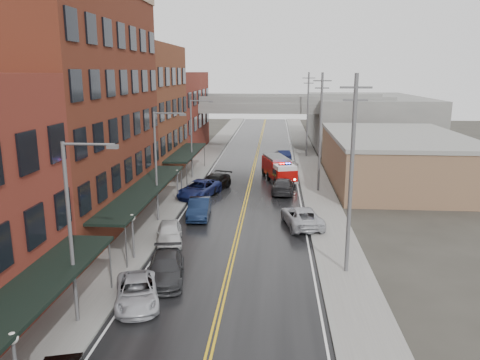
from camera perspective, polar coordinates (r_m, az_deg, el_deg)
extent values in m
cube|color=black|center=(43.90, 0.64, -2.87)|extent=(11.00, 160.00, 0.02)
cube|color=slate|center=(44.93, -8.70, -2.56)|extent=(3.00, 160.00, 0.15)
cube|color=slate|center=(44.03, 10.18, -2.94)|extent=(3.00, 160.00, 0.15)
cube|color=gray|center=(44.59, -6.63, -2.61)|extent=(0.30, 160.00, 0.15)
cube|color=gray|center=(43.89, 8.03, -2.91)|extent=(0.30, 160.00, 0.15)
cube|color=#501F15|center=(38.74, -20.28, 7.74)|extent=(9.00, 20.00, 18.00)
cube|color=brown|center=(55.21, -12.64, 8.02)|extent=(9.00, 15.00, 15.00)
cube|color=maroon|center=(72.19, -8.54, 8.11)|extent=(9.00, 20.00, 12.00)
cube|color=#846247|center=(54.62, 18.38, 2.32)|extent=(14.00, 22.00, 5.00)
cube|color=slate|center=(83.91, 14.97, 7.12)|extent=(18.00, 30.00, 8.00)
cube|color=black|center=(21.15, -25.93, -13.72)|extent=(2.60, 16.00, 0.18)
cylinder|color=slate|center=(27.52, -15.53, -10.01)|extent=(0.10, 0.10, 3.00)
cube|color=black|center=(37.69, -11.52, -1.11)|extent=(2.60, 18.00, 0.18)
cylinder|color=slate|center=(29.97, -13.72, -7.96)|extent=(0.10, 0.10, 3.00)
cylinder|color=slate|center=(45.89, -7.16, -0.34)|extent=(0.10, 0.10, 3.00)
cube|color=black|center=(54.37, -6.54, 3.39)|extent=(2.60, 13.00, 0.18)
cylinder|color=slate|center=(48.57, -6.51, 0.42)|extent=(0.10, 0.10, 3.00)
cylinder|color=slate|center=(60.36, -4.34, 2.95)|extent=(0.10, 0.10, 3.00)
sphere|color=silver|center=(19.16, -26.02, -16.94)|extent=(0.44, 0.44, 0.44)
cylinder|color=#59595B|center=(31.44, -12.90, -7.10)|extent=(0.14, 0.14, 2.80)
sphere|color=silver|center=(30.96, -13.04, -4.49)|extent=(0.44, 0.44, 0.44)
cylinder|color=#59595B|center=(44.40, -7.62, -0.94)|extent=(0.14, 0.14, 2.80)
sphere|color=silver|center=(44.07, -7.68, 0.95)|extent=(0.44, 0.44, 0.44)
cylinder|color=#59595B|center=(23.52, -19.96, -6.51)|extent=(0.18, 0.18, 9.00)
cylinder|color=#59595B|center=(22.02, -17.99, 4.17)|extent=(2.40, 0.12, 0.12)
cube|color=#59595B|center=(21.64, -15.27, 3.93)|extent=(0.50, 0.22, 0.18)
cylinder|color=#59595B|center=(38.12, -10.20, 1.42)|extent=(0.18, 0.18, 9.00)
cylinder|color=#59595B|center=(37.21, -8.67, 8.05)|extent=(2.40, 0.12, 0.12)
cube|color=#59595B|center=(36.99, -6.99, 7.91)|extent=(0.50, 0.22, 0.18)
cylinder|color=#59595B|center=(53.53, -5.94, 4.88)|extent=(0.18, 0.18, 9.00)
cylinder|color=#59595B|center=(52.88, -4.76, 9.60)|extent=(2.40, 0.12, 0.12)
cube|color=#59595B|center=(52.73, -3.56, 9.50)|extent=(0.50, 0.22, 0.18)
cylinder|color=#59595B|center=(28.15, 13.39, 0.27)|extent=(0.24, 0.24, 12.00)
cube|color=#59595B|center=(27.50, 13.97, 10.89)|extent=(1.80, 0.12, 0.12)
cube|color=#59595B|center=(27.53, 13.89, 9.44)|extent=(1.40, 0.12, 0.12)
cylinder|color=#59595B|center=(47.72, 9.76, 5.58)|extent=(0.24, 0.24, 12.00)
cube|color=#59595B|center=(47.34, 10.01, 11.83)|extent=(1.80, 0.12, 0.12)
cube|color=#59595B|center=(47.36, 9.98, 10.99)|extent=(1.40, 0.12, 0.12)
cylinder|color=#59595B|center=(67.54, 8.24, 7.79)|extent=(0.24, 0.24, 12.00)
cube|color=#59595B|center=(67.27, 8.39, 12.20)|extent=(1.80, 0.12, 0.12)
cube|color=#59595B|center=(67.29, 8.37, 11.61)|extent=(1.40, 0.12, 0.12)
cube|color=slate|center=(74.36, 2.30, 8.96)|extent=(40.00, 10.00, 1.50)
cube|color=slate|center=(75.93, -6.10, 6.14)|extent=(1.60, 8.00, 6.00)
cube|color=slate|center=(75.13, 10.73, 5.92)|extent=(1.60, 8.00, 6.00)
cube|color=#A20A07|center=(54.14, 4.42, 1.65)|extent=(3.48, 5.33, 1.87)
cube|color=#A20A07|center=(50.93, 5.48, 0.60)|extent=(2.78, 2.84, 1.34)
cube|color=silver|center=(50.75, 5.50, 1.58)|extent=(2.62, 2.64, 0.45)
cube|color=black|center=(51.04, 5.43, 0.93)|extent=(2.55, 1.99, 0.71)
cube|color=slate|center=(53.94, 4.44, 2.77)|extent=(3.17, 4.92, 0.27)
cube|color=black|center=(50.69, 5.51, 1.91)|extent=(1.44, 0.63, 0.12)
sphere|color=#FF0C0C|center=(50.54, 4.98, 1.97)|extent=(0.18, 0.18, 0.18)
sphere|color=#1933FF|center=(50.82, 6.04, 2.01)|extent=(0.18, 0.18, 0.18)
cylinder|color=black|center=(50.73, 4.43, -0.21)|extent=(0.94, 0.54, 0.89)
cylinder|color=black|center=(51.29, 6.54, -0.11)|extent=(0.94, 0.54, 0.89)
cylinder|color=black|center=(53.66, 3.53, 0.54)|extent=(0.94, 0.54, 0.89)
cylinder|color=black|center=(54.19, 5.53, 0.63)|extent=(0.94, 0.54, 0.89)
cylinder|color=black|center=(55.77, 2.94, 1.03)|extent=(0.94, 0.54, 0.89)
cylinder|color=black|center=(56.28, 4.87, 1.11)|extent=(0.94, 0.54, 0.89)
imported|color=#B1B2BA|center=(26.08, -12.45, -13.18)|extent=(3.46, 5.21, 1.33)
imported|color=#2A2B2D|center=(28.42, -9.04, -10.59)|extent=(2.87, 5.34, 1.47)
imported|color=silver|center=(34.24, -8.60, -6.38)|extent=(2.66, 4.69, 1.50)
imported|color=#0E1A33|center=(39.68, -5.00, -3.45)|extent=(2.04, 5.04, 1.63)
imported|color=navy|center=(46.10, -4.99, -1.09)|extent=(4.21, 6.44, 1.65)
imported|color=black|center=(48.67, -3.22, -0.32)|extent=(3.73, 5.96, 1.61)
imported|color=#B1B4BA|center=(37.72, 7.53, -4.45)|extent=(3.61, 6.02, 1.56)
imported|color=#252527|center=(47.69, 5.30, -0.69)|extent=(2.56, 5.44, 1.53)
imported|color=white|center=(58.63, 5.99, 1.82)|extent=(2.83, 4.40, 1.39)
imported|color=#0E1333|center=(65.32, 5.26, 3.04)|extent=(2.32, 4.73, 1.49)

